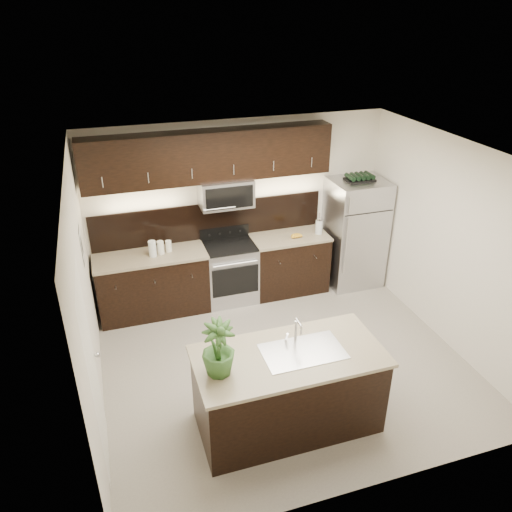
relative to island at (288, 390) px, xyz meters
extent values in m
plane|color=gray|center=(0.34, 0.99, -0.47)|extent=(4.50, 4.50, 0.00)
cube|color=beige|center=(0.34, 2.99, 0.88)|extent=(4.50, 0.02, 2.70)
cube|color=beige|center=(0.34, -1.01, 0.88)|extent=(4.50, 0.02, 2.70)
cube|color=beige|center=(-1.91, 0.99, 0.88)|extent=(0.02, 4.00, 2.70)
cube|color=beige|center=(2.59, 0.99, 0.88)|extent=(0.02, 4.00, 2.70)
cube|color=white|center=(0.34, 0.99, 2.23)|extent=(4.50, 4.00, 0.02)
cube|color=silver|center=(-1.89, 0.19, 0.54)|extent=(0.04, 0.80, 2.02)
sphere|color=silver|center=(-1.86, 0.51, 0.53)|extent=(0.06, 0.06, 0.06)
cube|color=black|center=(-1.90, 1.74, 1.18)|extent=(0.01, 0.32, 0.46)
cube|color=white|center=(-1.90, 1.74, 1.18)|extent=(0.00, 0.24, 0.36)
cube|color=black|center=(-1.08, 2.68, -0.02)|extent=(1.57, 0.62, 0.90)
cube|color=black|center=(1.05, 2.68, -0.02)|extent=(1.16, 0.62, 0.90)
cube|color=#B2B2B7|center=(0.09, 2.68, -0.02)|extent=(0.76, 0.62, 0.90)
cube|color=black|center=(0.09, 2.68, 0.44)|extent=(0.76, 0.60, 0.03)
cube|color=#C0B290|center=(-1.08, 2.68, 0.45)|extent=(1.59, 0.65, 0.04)
cube|color=#C0B290|center=(1.05, 2.68, 0.45)|extent=(1.18, 0.65, 0.04)
cube|color=black|center=(-0.12, 2.98, 0.75)|extent=(3.49, 0.02, 0.56)
cube|color=#B2B2B7|center=(0.09, 2.79, 1.23)|extent=(0.76, 0.40, 0.40)
cube|color=black|center=(-0.12, 2.83, 1.78)|extent=(3.49, 0.33, 0.70)
cube|color=black|center=(0.00, 0.00, -0.02)|extent=(1.90, 0.90, 0.90)
cube|color=#C0B290|center=(0.00, 0.00, 0.45)|extent=(1.96, 0.96, 0.04)
cube|color=silver|center=(0.15, 0.00, 0.47)|extent=(0.84, 0.50, 0.01)
cylinder|color=silver|center=(0.15, 0.21, 0.59)|extent=(0.03, 0.03, 0.24)
cylinder|color=silver|center=(0.15, 0.14, 0.74)|extent=(0.02, 0.14, 0.02)
cylinder|color=silver|center=(0.15, 0.07, 0.69)|extent=(0.02, 0.02, 0.10)
cube|color=#B2B2B7|center=(2.12, 2.62, 0.39)|extent=(0.84, 0.75, 1.73)
cube|color=black|center=(2.12, 2.62, 1.28)|extent=(0.43, 0.26, 0.03)
cylinder|color=black|center=(1.96, 2.62, 1.33)|extent=(0.07, 0.24, 0.07)
cylinder|color=black|center=(2.04, 2.62, 1.33)|extent=(0.07, 0.24, 0.07)
cylinder|color=black|center=(2.12, 2.62, 1.33)|extent=(0.07, 0.24, 0.07)
cylinder|color=black|center=(2.21, 2.62, 1.33)|extent=(0.07, 0.24, 0.07)
cylinder|color=black|center=(2.29, 2.62, 1.33)|extent=(0.07, 0.24, 0.07)
imported|color=#2D5421|center=(-0.75, -0.05, 0.76)|extent=(0.36, 0.36, 0.58)
cylinder|color=silver|center=(-1.04, 2.63, 0.58)|extent=(0.11, 0.11, 0.23)
cylinder|color=silver|center=(-0.92, 2.68, 0.57)|extent=(0.10, 0.10, 0.19)
cylinder|color=silver|center=(-0.80, 2.72, 0.55)|extent=(0.09, 0.09, 0.16)
cylinder|color=silver|center=(1.51, 2.63, 0.58)|extent=(0.11, 0.11, 0.22)
cylinder|color=silver|center=(1.51, 2.63, 0.70)|extent=(0.12, 0.12, 0.02)
cylinder|color=silver|center=(1.51, 2.63, 0.76)|extent=(0.01, 0.01, 0.09)
ellipsoid|color=#C58A1B|center=(1.07, 2.60, 0.50)|extent=(0.19, 0.15, 0.06)
camera|label=1|loc=(-1.56, -3.76, 3.69)|focal=35.00mm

